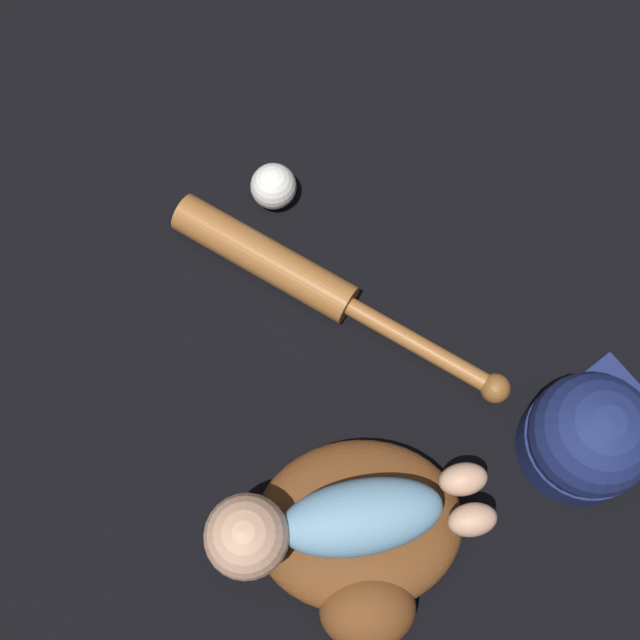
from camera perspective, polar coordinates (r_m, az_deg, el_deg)
ground_plane at (r=1.27m, az=2.64°, el=-11.39°), size 6.00×6.00×0.00m
baseball_glove at (r=1.22m, az=2.57°, el=-13.78°), size 0.35×0.33×0.09m
baby_figure at (r=1.13m, az=0.27°, el=-12.88°), size 0.36×0.24×0.11m
baseball_bat at (r=1.33m, az=-1.40°, el=2.77°), size 0.55×0.19×0.06m
baseball at (r=1.39m, az=-3.00°, el=8.54°), size 0.07×0.07×0.07m
baseball_cap at (r=1.27m, az=16.83°, el=-7.15°), size 0.22×0.24×0.17m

